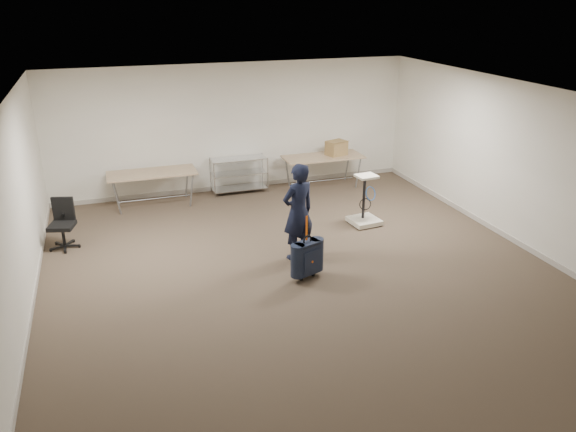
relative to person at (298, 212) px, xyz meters
name	(u,v)px	position (x,y,z in m)	size (l,w,h in m)	color
ground	(304,275)	(-0.13, -0.65, -0.82)	(9.00, 9.00, 0.00)	#49392C
room_shell	(278,239)	(-0.13, 0.73, -0.77)	(8.00, 9.00, 9.00)	silver
folding_table_left	(152,175)	(-2.03, 3.30, -0.15)	(1.80, 0.75, 0.73)	#957B5B
folding_table_right	(323,158)	(1.77, 3.30, -0.15)	(1.80, 0.75, 0.73)	#957B5B
wire_shelf	(239,173)	(-0.13, 3.55, -0.38)	(1.22, 0.47, 0.80)	silver
person	(298,212)	(0.00, 0.00, 0.00)	(0.60, 0.39, 1.65)	black
suitcase	(307,258)	(-0.12, -0.76, -0.47)	(0.44, 0.34, 1.05)	black
office_chair	(64,233)	(-3.74, 1.69, -0.56)	(0.53, 0.53, 0.88)	black
equipment_cart	(365,211)	(1.71, 0.97, -0.56)	(0.59, 0.59, 0.99)	beige
cardboard_box	(336,148)	(2.10, 3.30, 0.07)	(0.43, 0.32, 0.32)	olive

